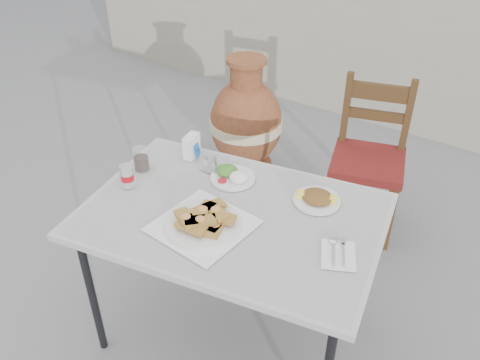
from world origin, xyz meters
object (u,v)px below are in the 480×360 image
Objects in this scene: condiment_caddy at (212,165)px; terracotta_urn at (246,124)px; soda_can at (127,176)px; pide_plate at (203,219)px; salad_rice_plate at (232,175)px; cola_glass at (141,160)px; salad_chopped_plate at (317,198)px; cafe_table at (232,222)px; napkin_holder at (192,146)px; chair at (369,157)px.

terracotta_urn is (-0.44, 0.94, -0.35)m from condiment_caddy.
pide_plate is at bearing -4.53° from soda_can.
salad_rice_plate is 0.12m from condiment_caddy.
salad_rice_plate is at bearing 22.85° from cola_glass.
salad_chopped_plate is 0.50m from condiment_caddy.
cafe_table is at bearing 70.56° from pide_plate.
terracotta_urn is at bearing 116.62° from pide_plate.
napkin_holder reaches higher than condiment_caddy.
soda_can is 0.14m from cola_glass.
cola_glass reaches higher than salad_rice_plate.
napkin_holder is 0.15m from condiment_caddy.
chair is at bearing 57.52° from cola_glass.
chair is (0.68, 1.07, -0.30)m from cola_glass.
chair is at bearing 62.00° from soda_can.
terracotta_urn is at bearing 98.92° from cola_glass.
chair is (0.42, 0.90, -0.28)m from condiment_caddy.
pide_plate is 0.39m from condiment_caddy.
cola_glass reaches higher than condiment_caddy.
salad_chopped_plate is at bearing 16.04° from cola_glass.
chair reaches higher than cafe_table.
pide_plate reaches higher than cafe_table.
salad_chopped_plate is 0.89m from chair.
soda_can is at bearing -80.10° from terracotta_urn.
cafe_table is 0.33m from condiment_caddy.
soda_can is 0.11× the size of chair.
napkin_holder is (-0.35, 0.37, 0.02)m from pide_plate.
salad_rice_plate is at bearing -20.60° from napkin_holder.
soda_can is at bearing -134.61° from chair.
condiment_caddy is at bearing -131.55° from chair.
chair is (0.21, 1.23, -0.29)m from pide_plate.
salad_rice_plate is at bearing -59.87° from terracotta_urn.
salad_rice_plate is at bearing 40.77° from soda_can.
pide_plate is 0.51m from napkin_holder.
cola_glass is at bearing 160.58° from pide_plate.
cafe_table is at bearing -55.72° from salad_rice_plate.
salad_rice_plate is 0.24× the size of terracotta_urn.
napkin_holder is 0.12× the size of chair.
terracotta_urn reaches higher than soda_can.
cola_glass reaches higher than pide_plate.
pide_plate is 0.49m from cola_glass.
chair is at bearing 95.29° from salad_chopped_plate.
soda_can is (-0.34, -0.29, 0.03)m from salad_rice_plate.
cola_glass is (-0.51, 0.03, 0.09)m from cafe_table.
chair is 0.86m from terracotta_urn.
condiment_caddy is at bearing 140.78° from cafe_table.
terracotta_urn reaches higher than cola_glass.
salad_rice_plate is 0.27m from napkin_holder.
soda_can is (-0.42, 0.03, 0.02)m from pide_plate.
pide_plate is 0.44× the size of terracotta_urn.
cola_glass is 1.19m from terracotta_urn.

